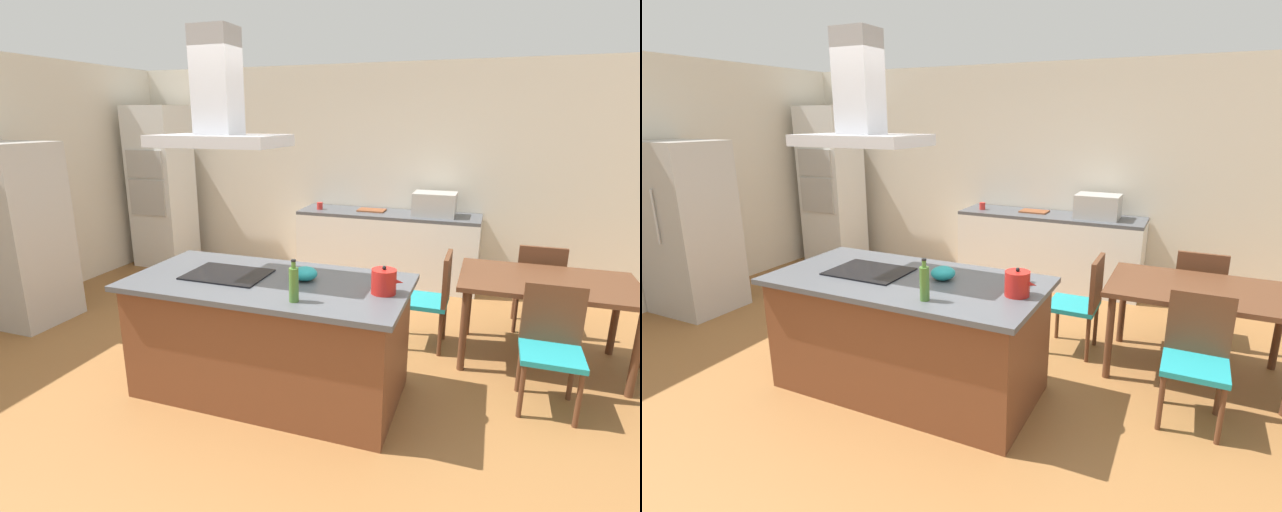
{
  "view_description": "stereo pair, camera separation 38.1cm",
  "coord_description": "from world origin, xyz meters",
  "views": [
    {
      "loc": [
        1.49,
        -3.05,
        2.05
      ],
      "look_at": [
        0.26,
        0.4,
        1.0
      ],
      "focal_mm": 27.32,
      "sensor_mm": 36.0,
      "label": 1
    },
    {
      "loc": [
        1.84,
        -2.91,
        2.05
      ],
      "look_at": [
        0.26,
        0.4,
        1.0
      ],
      "focal_mm": 27.32,
      "sensor_mm": 36.0,
      "label": 2
    }
  ],
  "objects": [
    {
      "name": "dining_table",
      "position": [
        1.99,
        1.18,
        0.67
      ],
      "size": [
        1.4,
        0.9,
        0.75
      ],
      "color": "#59331E",
      "rests_on": "ground"
    },
    {
      "name": "tea_kettle",
      "position": [
        0.86,
        0.01,
        0.98
      ],
      "size": [
        0.22,
        0.17,
        0.19
      ],
      "color": "#B21E19",
      "rests_on": "kitchen_island"
    },
    {
      "name": "ground",
      "position": [
        0.0,
        1.5,
        0.0
      ],
      "size": [
        16.0,
        16.0,
        0.0
      ],
      "primitive_type": "plane",
      "color": "#936033"
    },
    {
      "name": "chair_facing_island",
      "position": [
        1.99,
        0.52,
        0.51
      ],
      "size": [
        0.42,
        0.42,
        0.89
      ],
      "color": "teal",
      "rests_on": "ground"
    },
    {
      "name": "wall_left",
      "position": [
        -3.45,
        1.0,
        1.35
      ],
      "size": [
        0.1,
        8.8,
        2.7
      ],
      "primitive_type": "cube",
      "color": "beige",
      "rests_on": "ground"
    },
    {
      "name": "cutting_board",
      "position": [
        0.06,
        2.93,
        0.91
      ],
      "size": [
        0.34,
        0.24,
        0.02
      ],
      "primitive_type": "cube",
      "color": "brown",
      "rests_on": "back_counter"
    },
    {
      "name": "mixing_bowl",
      "position": [
        0.26,
        0.09,
        0.95
      ],
      "size": [
        0.18,
        0.18,
        0.1
      ],
      "primitive_type": "ellipsoid",
      "color": "teal",
      "rests_on": "kitchen_island"
    },
    {
      "name": "chair_at_left_end",
      "position": [
        1.07,
        1.18,
        0.51
      ],
      "size": [
        0.42,
        0.42,
        0.89
      ],
      "color": "teal",
      "rests_on": "ground"
    },
    {
      "name": "coffee_mug_red",
      "position": [
        -0.6,
        2.81,
        0.95
      ],
      "size": [
        0.08,
        0.08,
        0.09
      ],
      "primitive_type": "cylinder",
      "color": "red",
      "rests_on": "back_counter"
    },
    {
      "name": "olive_oil_bottle",
      "position": [
        0.35,
        -0.34,
        1.02
      ],
      "size": [
        0.06,
        0.06,
        0.28
      ],
      "color": "#47722D",
      "rests_on": "kitchen_island"
    },
    {
      "name": "wall_back",
      "position": [
        0.0,
        3.25,
        1.35
      ],
      "size": [
        7.2,
        0.1,
        2.7
      ],
      "primitive_type": "cube",
      "color": "beige",
      "rests_on": "ground"
    },
    {
      "name": "range_hood",
      "position": [
        -0.34,
        0.0,
        2.1
      ],
      "size": [
        0.9,
        0.55,
        0.78
      ],
      "color": "#ADADB2"
    },
    {
      "name": "wall_oven_stack",
      "position": [
        -2.9,
        2.65,
        1.1
      ],
      "size": [
        0.7,
        0.66,
        2.2
      ],
      "color": "silver",
      "rests_on": "ground"
    },
    {
      "name": "chair_facing_back_wall",
      "position": [
        1.99,
        1.85,
        0.51
      ],
      "size": [
        0.42,
        0.42,
        0.89
      ],
      "color": "teal",
      "rests_on": "ground"
    },
    {
      "name": "countertop_microwave",
      "position": [
        0.85,
        2.88,
        1.04
      ],
      "size": [
        0.5,
        0.38,
        0.28
      ],
      "primitive_type": "cube",
      "color": "#B2AFAA",
      "rests_on": "back_counter"
    },
    {
      "name": "back_counter",
      "position": [
        0.28,
        2.88,
        0.45
      ],
      "size": [
        2.24,
        0.62,
        0.9
      ],
      "color": "silver",
      "rests_on": "ground"
    },
    {
      "name": "cooktop",
      "position": [
        -0.34,
        0.0,
        0.91
      ],
      "size": [
        0.6,
        0.44,
        0.01
      ],
      "primitive_type": "cube",
      "color": "black",
      "rests_on": "kitchen_island"
    },
    {
      "name": "refrigerator",
      "position": [
        -2.98,
        0.41,
        0.91
      ],
      "size": [
        0.8,
        0.73,
        1.82
      ],
      "color": "#B2AFAA",
      "rests_on": "ground"
    },
    {
      "name": "kitchen_island",
      "position": [
        0.0,
        0.0,
        0.45
      ],
      "size": [
        2.05,
        1.03,
        0.9
      ],
      "color": "brown",
      "rests_on": "ground"
    }
  ]
}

